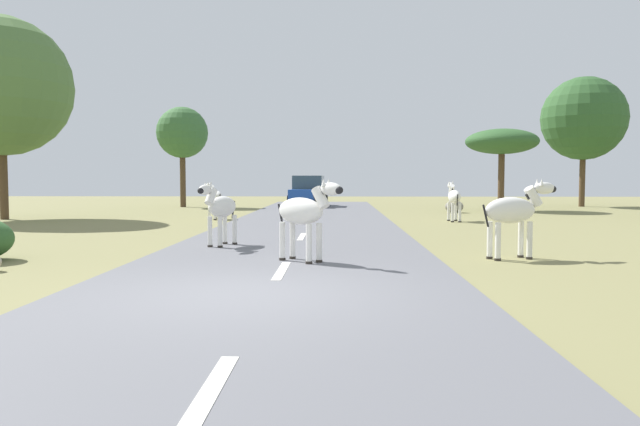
{
  "coord_description": "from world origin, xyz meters",
  "views": [
    {
      "loc": [
        1.25,
        -8.24,
        1.66
      ],
      "look_at": [
        0.77,
        8.8,
        0.65
      ],
      "focal_mm": 33.4,
      "sensor_mm": 36.0,
      "label": 1
    }
  ],
  "objects_px": {
    "zebra_2": "(214,197)",
    "tree_3": "(502,142)",
    "car_0": "(308,192)",
    "tree_2": "(182,133)",
    "zebra_4": "(454,197)",
    "tree_0": "(584,119)",
    "zebra_3": "(514,211)",
    "rock_2": "(454,207)",
    "zebra_1": "(304,212)",
    "zebra_0": "(220,208)",
    "tree_1": "(1,86)"
  },
  "relations": [
    {
      "from": "zebra_2",
      "to": "zebra_3",
      "type": "xyz_separation_m",
      "value": [
        8.53,
        -11.41,
        0.07
      ]
    },
    {
      "from": "zebra_1",
      "to": "rock_2",
      "type": "bearing_deg",
      "value": -158.73
    },
    {
      "from": "car_0",
      "to": "tree_2",
      "type": "xyz_separation_m",
      "value": [
        -7.17,
        -0.03,
        3.36
      ]
    },
    {
      "from": "tree_1",
      "to": "rock_2",
      "type": "relative_size",
      "value": 9.37
    },
    {
      "from": "zebra_0",
      "to": "zebra_1",
      "type": "distance_m",
      "value": 3.34
    },
    {
      "from": "zebra_2",
      "to": "car_0",
      "type": "bearing_deg",
      "value": 40.85
    },
    {
      "from": "car_0",
      "to": "tree_2",
      "type": "height_order",
      "value": "tree_2"
    },
    {
      "from": "zebra_1",
      "to": "tree_1",
      "type": "relative_size",
      "value": 0.2
    },
    {
      "from": "zebra_0",
      "to": "zebra_1",
      "type": "xyz_separation_m",
      "value": [
        2.12,
        -2.58,
        0.04
      ]
    },
    {
      "from": "zebra_1",
      "to": "rock_2",
      "type": "distance_m",
      "value": 18.25
    },
    {
      "from": "zebra_3",
      "to": "zebra_4",
      "type": "xyz_separation_m",
      "value": [
        0.84,
        10.56,
        -0.06
      ]
    },
    {
      "from": "tree_3",
      "to": "car_0",
      "type": "bearing_deg",
      "value": 161.67
    },
    {
      "from": "rock_2",
      "to": "zebra_4",
      "type": "bearing_deg",
      "value": -101.34
    },
    {
      "from": "zebra_2",
      "to": "tree_3",
      "type": "relative_size",
      "value": 0.37
    },
    {
      "from": "tree_2",
      "to": "tree_1",
      "type": "bearing_deg",
      "value": -113.88
    },
    {
      "from": "tree_2",
      "to": "tree_3",
      "type": "distance_m",
      "value": 17.46
    },
    {
      "from": "zebra_3",
      "to": "tree_3",
      "type": "bearing_deg",
      "value": 146.85
    },
    {
      "from": "zebra_0",
      "to": "zebra_4",
      "type": "bearing_deg",
      "value": -109.83
    },
    {
      "from": "zebra_4",
      "to": "tree_0",
      "type": "height_order",
      "value": "tree_0"
    },
    {
      "from": "car_0",
      "to": "tree_3",
      "type": "bearing_deg",
      "value": 164.37
    },
    {
      "from": "rock_2",
      "to": "tree_3",
      "type": "bearing_deg",
      "value": 35.7
    },
    {
      "from": "zebra_4",
      "to": "tree_1",
      "type": "xyz_separation_m",
      "value": [
        -17.81,
        0.64,
        4.37
      ]
    },
    {
      "from": "tree_0",
      "to": "zebra_0",
      "type": "bearing_deg",
      "value": -129.0
    },
    {
      "from": "zebra_1",
      "to": "zebra_3",
      "type": "bearing_deg",
      "value": 143.01
    },
    {
      "from": "tree_3",
      "to": "zebra_1",
      "type": "bearing_deg",
      "value": -115.17
    },
    {
      "from": "tree_0",
      "to": "tree_3",
      "type": "distance_m",
      "value": 7.52
    },
    {
      "from": "zebra_2",
      "to": "tree_3",
      "type": "bearing_deg",
      "value": -3.96
    },
    {
      "from": "zebra_2",
      "to": "zebra_4",
      "type": "bearing_deg",
      "value": -36.32
    },
    {
      "from": "zebra_3",
      "to": "tree_0",
      "type": "height_order",
      "value": "tree_0"
    },
    {
      "from": "zebra_3",
      "to": "tree_2",
      "type": "xyz_separation_m",
      "value": [
        -12.42,
        21.49,
        3.22
      ]
    },
    {
      "from": "zebra_2",
      "to": "tree_3",
      "type": "height_order",
      "value": "tree_3"
    },
    {
      "from": "zebra_4",
      "to": "tree_2",
      "type": "bearing_deg",
      "value": 139.57
    },
    {
      "from": "zebra_2",
      "to": "rock_2",
      "type": "xyz_separation_m",
      "value": [
        10.51,
        4.84,
        -0.61
      ]
    },
    {
      "from": "tree_1",
      "to": "zebra_3",
      "type": "bearing_deg",
      "value": -33.44
    },
    {
      "from": "zebra_1",
      "to": "zebra_2",
      "type": "distance_m",
      "value": 13.02
    },
    {
      "from": "zebra_2",
      "to": "tree_1",
      "type": "xyz_separation_m",
      "value": [
        -8.44,
        -0.21,
        4.39
      ]
    },
    {
      "from": "zebra_2",
      "to": "zebra_3",
      "type": "bearing_deg",
      "value": -84.36
    },
    {
      "from": "tree_3",
      "to": "zebra_3",
      "type": "bearing_deg",
      "value": -104.51
    },
    {
      "from": "tree_2",
      "to": "tree_3",
      "type": "height_order",
      "value": "tree_2"
    },
    {
      "from": "car_0",
      "to": "tree_3",
      "type": "relative_size",
      "value": 1.07
    },
    {
      "from": "zebra_4",
      "to": "tree_0",
      "type": "relative_size",
      "value": 0.22
    },
    {
      "from": "zebra_2",
      "to": "rock_2",
      "type": "bearing_deg",
      "value": -6.43
    },
    {
      "from": "zebra_2",
      "to": "zebra_3",
      "type": "relative_size",
      "value": 0.9
    },
    {
      "from": "zebra_0",
      "to": "car_0",
      "type": "distance_m",
      "value": 19.86
    },
    {
      "from": "zebra_2",
      "to": "tree_3",
      "type": "distance_m",
      "value": 15.11
    },
    {
      "from": "tree_0",
      "to": "tree_1",
      "type": "bearing_deg",
      "value": -157.46
    },
    {
      "from": "zebra_0",
      "to": "zebra_2",
      "type": "bearing_deg",
      "value": -58.23
    },
    {
      "from": "zebra_0",
      "to": "tree_3",
      "type": "relative_size",
      "value": 0.38
    },
    {
      "from": "zebra_0",
      "to": "zebra_2",
      "type": "distance_m",
      "value": 9.96
    },
    {
      "from": "tree_2",
      "to": "zebra_3",
      "type": "bearing_deg",
      "value": -59.98
    }
  ]
}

